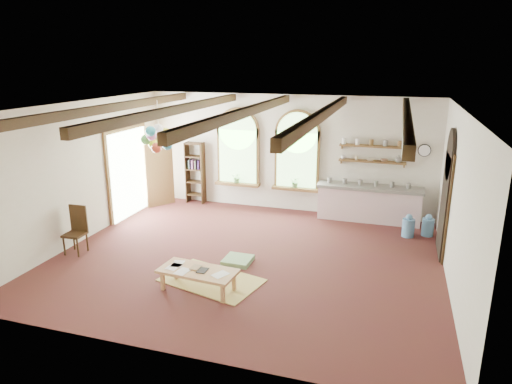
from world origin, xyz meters
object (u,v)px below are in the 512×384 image
at_px(coffee_table, 198,272).
at_px(side_chair, 76,240).
at_px(kitchen_counter, 369,203).
at_px(balloon_cluster, 159,138).

bearing_deg(coffee_table, side_chair, 166.62).
bearing_deg(side_chair, kitchen_counter, 34.34).
bearing_deg(side_chair, coffee_table, -13.38).
relative_size(coffee_table, side_chair, 1.41).
bearing_deg(side_chair, balloon_cluster, 53.26).
xyz_separation_m(coffee_table, balloon_cluster, (-2.01, 2.44, 1.97)).
xyz_separation_m(kitchen_counter, side_chair, (-5.95, -4.07, -0.17)).
distance_m(kitchen_counter, coffee_table, 5.54).
bearing_deg(kitchen_counter, side_chair, -145.66).
distance_m(kitchen_counter, side_chair, 7.21).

